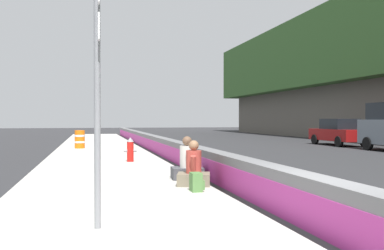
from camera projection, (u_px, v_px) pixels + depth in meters
ground_plane at (322, 239)px, 5.91m from camera, size 160.00×160.00×0.00m
sidewalk_strip at (132, 247)px, 5.28m from camera, size 80.00×4.40×0.14m
jersey_barrier at (322, 208)px, 5.90m from camera, size 76.00×0.45×0.85m
route_sign_post at (98, 81)px, 5.90m from camera, size 0.44×0.09×3.60m
fire_hydrant at (130, 149)px, 15.26m from camera, size 0.26×0.46×0.88m
seated_person_foreground at (194, 171)px, 9.80m from camera, size 0.82×0.89×1.04m
seated_person_middle at (187, 165)px, 10.85m from camera, size 0.72×0.83×1.10m
backpack at (196, 182)px, 8.95m from camera, size 0.32×0.28×0.40m
construction_barrel at (80, 139)px, 22.31m from camera, size 0.54×0.54×0.95m
parked_car_fourth at (339, 132)px, 26.95m from camera, size 4.54×2.02×1.71m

